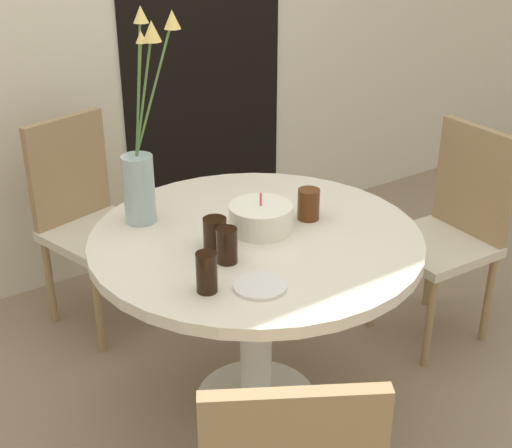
# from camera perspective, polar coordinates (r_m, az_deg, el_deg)

# --- Properties ---
(ground_plane) EXTENTS (16.00, 16.00, 0.00)m
(ground_plane) POSITION_cam_1_polar(r_m,az_deg,el_deg) (2.79, -0.00, -14.06)
(ground_plane) COLOR #89755B
(wall_back) EXTENTS (8.00, 0.05, 2.60)m
(wall_back) POSITION_cam_1_polar(r_m,az_deg,el_deg) (3.35, -13.62, 16.73)
(wall_back) COLOR beige
(wall_back) RESTS_ON ground_plane
(doorway_panel) EXTENTS (0.90, 0.01, 2.05)m
(doorway_panel) POSITION_cam_1_polar(r_m,az_deg,el_deg) (3.63, -4.20, 13.58)
(doorway_panel) COLOR black
(doorway_panel) RESTS_ON ground_plane
(dining_table) EXTENTS (1.13, 1.13, 0.71)m
(dining_table) POSITION_cam_1_polar(r_m,az_deg,el_deg) (2.46, -0.00, -3.53)
(dining_table) COLOR beige
(dining_table) RESTS_ON ground_plane
(chair_left_flank) EXTENTS (0.49, 0.49, 0.91)m
(chair_left_flank) POSITION_cam_1_polar(r_m,az_deg,el_deg) (3.13, -13.37, 0.98)
(chair_left_flank) COLOR beige
(chair_left_flank) RESTS_ON ground_plane
(chair_near_front) EXTENTS (0.42, 0.42, 0.91)m
(chair_near_front) POSITION_cam_1_polar(r_m,az_deg,el_deg) (3.05, 15.37, 0.07)
(chair_near_front) COLOR beige
(chair_near_front) RESTS_ON ground_plane
(birthday_cake) EXTENTS (0.22, 0.22, 0.14)m
(birthday_cake) POSITION_cam_1_polar(r_m,az_deg,el_deg) (2.41, 0.38, 0.52)
(birthday_cake) COLOR white
(birthday_cake) RESTS_ON dining_table
(flower_vase) EXTENTS (0.25, 0.27, 0.70)m
(flower_vase) POSITION_cam_1_polar(r_m,az_deg,el_deg) (2.45, -9.14, 5.11)
(flower_vase) COLOR #9EB2AD
(flower_vase) RESTS_ON dining_table
(side_plate) EXTENTS (0.16, 0.16, 0.01)m
(side_plate) POSITION_cam_1_polar(r_m,az_deg,el_deg) (2.09, 0.32, -4.95)
(side_plate) COLOR silver
(side_plate) RESTS_ON dining_table
(drink_glass_0) EXTENTS (0.06, 0.06, 0.12)m
(drink_glass_0) POSITION_cam_1_polar(r_m,az_deg,el_deg) (2.05, -3.97, -3.88)
(drink_glass_0) COLOR black
(drink_glass_0) RESTS_ON dining_table
(drink_glass_1) EXTENTS (0.08, 0.08, 0.11)m
(drink_glass_1) POSITION_cam_1_polar(r_m,az_deg,el_deg) (2.50, 4.24, 1.58)
(drink_glass_1) COLOR #51280F
(drink_glass_1) RESTS_ON dining_table
(drink_glass_2) EXTENTS (0.08, 0.08, 0.10)m
(drink_glass_2) POSITION_cam_1_polar(r_m,az_deg,el_deg) (2.30, -3.33, -0.72)
(drink_glass_2) COLOR black
(drink_glass_2) RESTS_ON dining_table
(drink_glass_3) EXTENTS (0.07, 0.07, 0.12)m
(drink_glass_3) POSITION_cam_1_polar(r_m,az_deg,el_deg) (2.21, -2.35, -1.72)
(drink_glass_3) COLOR black
(drink_glass_3) RESTS_ON dining_table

